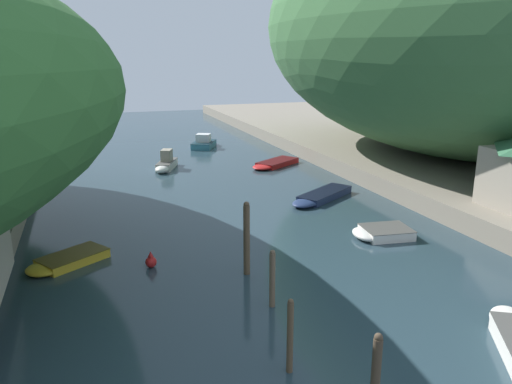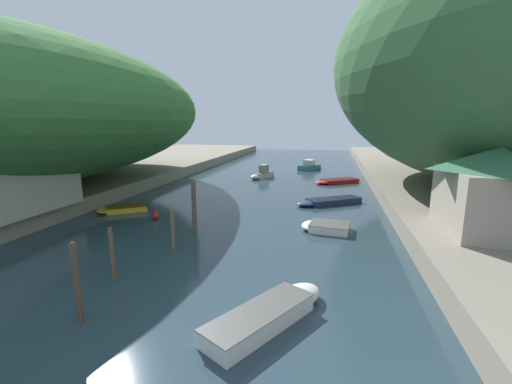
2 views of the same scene
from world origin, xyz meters
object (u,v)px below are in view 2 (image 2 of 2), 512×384
(right_bank_cottage, at_px, (497,189))
(boat_yellow_tender, at_px, (273,311))
(boat_far_upstream, at_px, (311,166))
(boat_near_quay, at_px, (121,209))
(boat_white_cruiser, at_px, (324,226))
(channel_buoy_near, at_px, (155,215))
(boat_far_right_bank, at_px, (335,181))
(boat_moored_right, at_px, (326,202))
(person_on_quay, at_px, (39,191))
(boat_small_dinghy, at_px, (262,174))

(right_bank_cottage, bearing_deg, boat_yellow_tender, -139.89)
(boat_far_upstream, relative_size, boat_yellow_tender, 0.88)
(boat_near_quay, bearing_deg, boat_white_cruiser, -129.14)
(right_bank_cottage, height_order, boat_far_upstream, right_bank_cottage)
(boat_near_quay, relative_size, channel_buoy_near, 5.17)
(boat_white_cruiser, distance_m, boat_far_right_bank, 19.94)
(boat_far_upstream, bearing_deg, boat_white_cruiser, -58.94)
(right_bank_cottage, relative_size, boat_white_cruiser, 1.82)
(boat_yellow_tender, height_order, boat_near_quay, boat_yellow_tender)
(boat_moored_right, bearing_deg, channel_buoy_near, 88.26)
(boat_far_upstream, relative_size, boat_near_quay, 1.20)
(boat_yellow_tender, bearing_deg, boat_moored_right, 115.81)
(right_bank_cottage, xyz_separation_m, person_on_quay, (-31.06, 0.26, -1.55))
(boat_far_upstream, xyz_separation_m, boat_white_cruiser, (2.87, -32.10, -0.21))
(boat_yellow_tender, height_order, boat_small_dinghy, boat_small_dinghy)
(boat_yellow_tender, bearing_deg, boat_far_right_bank, 116.04)
(boat_small_dinghy, bearing_deg, boat_near_quay, 90.00)
(boat_yellow_tender, bearing_deg, channel_buoy_near, 164.78)
(boat_white_cruiser, relative_size, boat_far_right_bank, 0.61)
(boat_far_right_bank, distance_m, boat_moored_right, 11.86)
(channel_buoy_near, xyz_separation_m, person_on_quay, (-8.49, -2.14, 1.98))
(boat_small_dinghy, bearing_deg, channel_buoy_near, 101.36)
(right_bank_cottage, relative_size, person_on_quay, 3.84)
(right_bank_cottage, distance_m, boat_moored_right, 14.59)
(boat_far_upstream, xyz_separation_m, person_on_quay, (-18.68, -34.26, 1.82))
(person_on_quay, bearing_deg, boat_near_quay, -32.91)
(boat_small_dinghy, xyz_separation_m, boat_far_right_bank, (9.87, -1.92, -0.30))
(boat_small_dinghy, bearing_deg, boat_white_cruiser, 134.30)
(boat_far_right_bank, xyz_separation_m, boat_near_quay, (-18.10, -18.37, 0.00))
(boat_yellow_tender, bearing_deg, boat_white_cruiser, 112.76)
(right_bank_cottage, bearing_deg, boat_small_dinghy, 127.22)
(boat_far_upstream, distance_m, boat_far_right_bank, 12.76)
(boat_white_cruiser, height_order, boat_moored_right, boat_white_cruiser)
(boat_yellow_tender, xyz_separation_m, person_on_quay, (-19.90, 9.65, 1.95))
(boat_white_cruiser, distance_m, boat_near_quay, 17.23)
(boat_small_dinghy, relative_size, boat_far_right_bank, 0.81)
(boat_small_dinghy, bearing_deg, boat_yellow_tender, 124.27)
(boat_near_quay, bearing_deg, person_on_quay, 96.23)
(boat_small_dinghy, height_order, person_on_quay, person_on_quay)
(boat_moored_right, bearing_deg, boat_near_quay, 77.32)
(boat_far_upstream, bearing_deg, channel_buoy_near, -81.66)
(person_on_quay, bearing_deg, boat_yellow_tender, -98.98)
(boat_near_quay, bearing_deg, right_bank_cottage, -132.45)
(boat_far_upstream, relative_size, channel_buoy_near, 6.20)
(boat_near_quay, relative_size, boat_moored_right, 0.69)
(boat_far_upstream, height_order, boat_near_quay, boat_far_upstream)
(right_bank_cottage, height_order, boat_moored_right, right_bank_cottage)
(boat_far_right_bank, distance_m, boat_near_quay, 25.79)
(right_bank_cottage, distance_m, boat_yellow_tender, 15.00)
(boat_small_dinghy, bearing_deg, boat_far_right_bank, -168.96)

